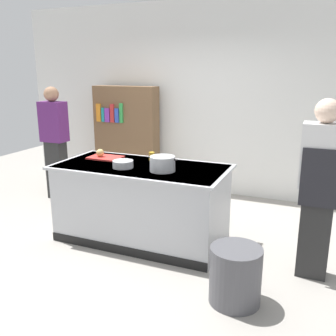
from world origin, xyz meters
name	(u,v)px	position (x,y,z in m)	size (l,w,h in m)	color
ground_plane	(142,238)	(0.00, 0.00, 0.00)	(10.00, 10.00, 0.00)	#9E9991
back_wall	(199,99)	(0.00, 2.10, 1.50)	(6.40, 0.12, 3.00)	white
counter_island	(142,202)	(0.00, 0.00, 0.47)	(1.98, 0.98, 0.90)	#B7BABF
cutting_board	(105,158)	(-0.57, 0.16, 0.91)	(0.40, 0.28, 0.02)	red
onion	(100,153)	(-0.63, 0.14, 0.97)	(0.10, 0.10, 0.10)	tan
stock_pot	(162,164)	(0.32, -0.11, 0.98)	(0.34, 0.27, 0.16)	#B7BABF
mixing_bowl	(123,164)	(-0.15, -0.15, 0.94)	(0.23, 0.23, 0.08)	#B7BABF
juice_cup	(152,156)	(0.00, 0.29, 0.95)	(0.07, 0.07, 0.10)	yellow
trash_bin	(235,275)	(1.30, -0.82, 0.25)	(0.45, 0.45, 0.51)	#4C4C51
person_chef	(319,186)	(1.90, -0.09, 0.91)	(0.38, 0.25, 1.72)	#2A2A2A
person_guest	(55,141)	(-1.89, 0.83, 0.91)	(0.38, 0.24, 1.72)	#2A2A2A
bookshelf	(126,137)	(-1.18, 1.80, 0.85)	(1.10, 0.31, 1.70)	brown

